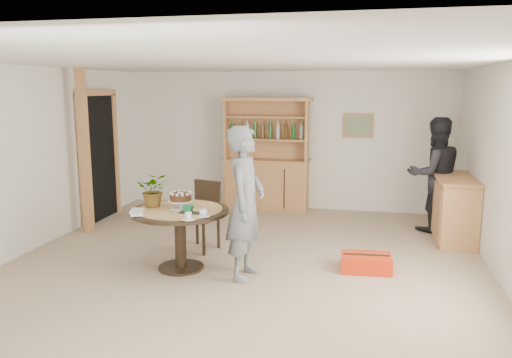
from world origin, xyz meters
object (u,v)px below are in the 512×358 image
object	(u,v)px
dining_table	(180,221)
red_suitcase	(366,263)
adult_person	(435,175)
hutch	(267,172)
teen_boy	(246,203)
sideboard	(454,208)
dining_chair	(203,211)

from	to	relation	value
dining_table	red_suitcase	size ratio (longest dim) A/B	1.93
adult_person	red_suitcase	world-z (taller)	adult_person
hutch	teen_boy	size ratio (longest dim) A/B	1.14
red_suitcase	teen_boy	bearing A→B (deg)	-163.00
sideboard	hutch	bearing A→B (deg)	157.79
sideboard	adult_person	xyz separation A→B (m)	(-0.24, 0.46, 0.41)
dining_chair	teen_boy	bearing A→B (deg)	-32.06
sideboard	dining_chair	distance (m)	3.65
hutch	dining_table	xyz separation A→B (m)	(-0.43, -3.24, -0.08)
hutch	adult_person	distance (m)	2.91
hutch	sideboard	bearing A→B (deg)	-22.21
teen_boy	dining_chair	bearing A→B (deg)	45.32
teen_boy	red_suitcase	distance (m)	1.68
teen_boy	red_suitcase	bearing A→B (deg)	-65.97
dining_table	dining_chair	world-z (taller)	dining_chair
sideboard	adult_person	distance (m)	0.66
dining_table	adult_person	xyz separation A→B (m)	(3.23, 2.45, 0.28)
dining_chair	hutch	bearing A→B (deg)	96.44
red_suitcase	adult_person	bearing A→B (deg)	60.40
adult_person	red_suitcase	size ratio (longest dim) A/B	2.84
hutch	dining_chair	xyz separation A→B (m)	(-0.41, -2.41, -0.15)
adult_person	dining_chair	bearing A→B (deg)	6.98
sideboard	red_suitcase	size ratio (longest dim) A/B	2.02
dining_chair	adult_person	world-z (taller)	adult_person
hutch	teen_boy	bearing A→B (deg)	-82.90
hutch	red_suitcase	bearing A→B (deg)	-57.39
adult_person	red_suitcase	xyz separation A→B (m)	(-1.00, -2.03, -0.79)
sideboard	dining_chair	size ratio (longest dim) A/B	1.33
hutch	sideboard	xyz separation A→B (m)	(3.04, -1.24, -0.22)
dining_table	red_suitcase	world-z (taller)	dining_table
red_suitcase	dining_table	bearing A→B (deg)	-172.89
dining_table	adult_person	bearing A→B (deg)	37.17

